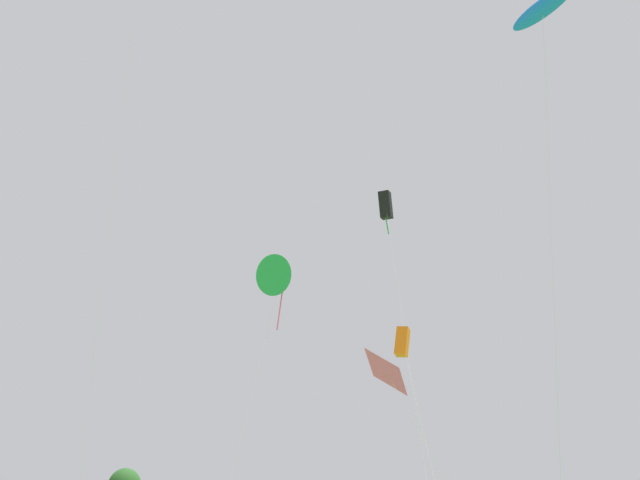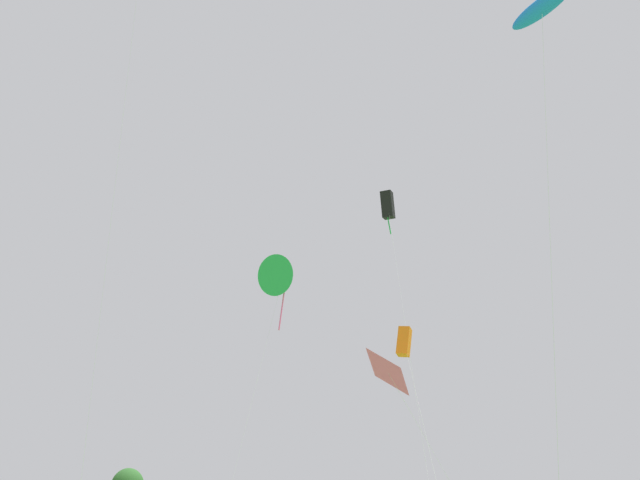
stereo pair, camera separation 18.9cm
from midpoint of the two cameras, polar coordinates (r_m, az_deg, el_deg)
The scene contains 5 objects.
kite_flying_2 at distance 48.45m, azimuth -3.49°, elevation -3.14°, with size 3.41×7.61×20.38m.
kite_flying_4 at distance 28.24m, azimuth 18.55°, elevation 18.47°, with size 3.25×4.30×20.87m.
kite_flying_5 at distance 45.62m, azimuth 7.02°, elevation -8.76°, with size 3.92×5.63×14.39m.
kite_flying_6 at distance 41.00m, azimuth 5.69°, elevation -11.33°, with size 5.47×10.03×11.42m.
kite_flying_7 at distance 57.39m, azimuth 5.62°, elevation 2.99°, with size 4.96×9.52×28.59m.
Camera 1 is at (8.41, -18.50, 2.08)m, focal length 36.92 mm.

